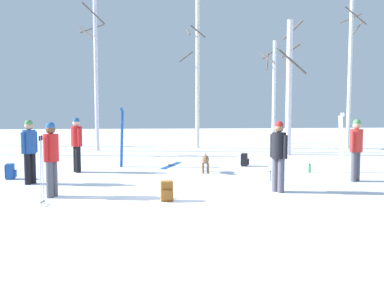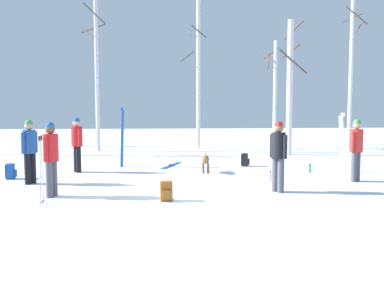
{
  "view_description": "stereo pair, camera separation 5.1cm",
  "coord_description": "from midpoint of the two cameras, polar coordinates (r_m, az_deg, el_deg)",
  "views": [
    {
      "loc": [
        -0.5,
        -9.97,
        2.07
      ],
      "look_at": [
        0.49,
        2.21,
        1.0
      ],
      "focal_mm": 40.6,
      "sensor_mm": 36.0,
      "label": 1
    },
    {
      "loc": [
        -0.45,
        -9.97,
        2.07
      ],
      "look_at": [
        0.49,
        2.21,
        1.0
      ],
      "focal_mm": 40.6,
      "sensor_mm": 36.0,
      "label": 2
    }
  ],
  "objects": [
    {
      "name": "birch_tree_6",
      "position": [
        22.78,
        20.23,
        8.97
      ],
      "size": [
        1.25,
        1.28,
        7.26
      ],
      "color": "silver",
      "rests_on": "ground_plane"
    },
    {
      "name": "person_4",
      "position": [
        10.34,
        -17.91,
        -1.29
      ],
      "size": [
        0.34,
        0.5,
        1.72
      ],
      "color": "#4C4C56",
      "rests_on": "ground_plane"
    },
    {
      "name": "backpack_0",
      "position": [
        13.38,
        -22.61,
        -3.36
      ],
      "size": [
        0.31,
        0.28,
        0.44
      ],
      "color": "#1E4C99",
      "rests_on": "ground_plane"
    },
    {
      "name": "water_bottle_1",
      "position": [
        12.3,
        10.34,
        -4.16
      ],
      "size": [
        0.07,
        0.07,
        0.27
      ],
      "color": "silver",
      "rests_on": "ground_plane"
    },
    {
      "name": "ski_pair_planted_1",
      "position": [
        14.28,
        19.2,
        0.13
      ],
      "size": [
        0.2,
        0.18,
        1.86
      ],
      "color": "white",
      "rests_on": "ground_plane"
    },
    {
      "name": "ski_poles_0",
      "position": [
        9.56,
        -19.07,
        -3.03
      ],
      "size": [
        0.07,
        0.26,
        1.46
      ],
      "color": "#B2B2BC",
      "rests_on": "ground_plane"
    },
    {
      "name": "person_2",
      "position": [
        14.01,
        -14.78,
        0.38
      ],
      "size": [
        0.34,
        0.45,
        1.72
      ],
      "color": "black",
      "rests_on": "ground_plane"
    },
    {
      "name": "person_3",
      "position": [
        12.26,
        -20.45,
        -0.41
      ],
      "size": [
        0.34,
        0.46,
        1.72
      ],
      "color": "black",
      "rests_on": "ground_plane"
    },
    {
      "name": "birch_tree_3",
      "position": [
        21.5,
        0.86,
        9.79
      ],
      "size": [
        1.27,
        1.43,
        7.59
      ],
      "color": "silver",
      "rests_on": "ground_plane"
    },
    {
      "name": "water_bottle_0",
      "position": [
        14.01,
        15.32,
        -3.12
      ],
      "size": [
        0.07,
        0.07,
        0.28
      ],
      "color": "green",
      "rests_on": "ground_plane"
    },
    {
      "name": "birch_tree_2",
      "position": [
        20.59,
        -12.37,
        10.21
      ],
      "size": [
        1.26,
        1.52,
        7.75
      ],
      "color": "silver",
      "rests_on": "ground_plane"
    },
    {
      "name": "birch_tree_4",
      "position": [
        18.9,
        12.81,
        7.52
      ],
      "size": [
        1.27,
        1.28,
        5.69
      ],
      "color": "silver",
      "rests_on": "ground_plane"
    },
    {
      "name": "ski_pair_lying_0",
      "position": [
        15.15,
        -2.6,
        -2.81
      ],
      "size": [
        0.8,
        1.78,
        0.05
      ],
      "color": "blue",
      "rests_on": "ground_plane"
    },
    {
      "name": "ground_plane",
      "position": [
        10.2,
        -1.64,
        -6.71
      ],
      "size": [
        60.0,
        60.0,
        0.0
      ],
      "primitive_type": "plane",
      "color": "white"
    },
    {
      "name": "backpack_1",
      "position": [
        15.1,
        7.08,
        -2.1
      ],
      "size": [
        0.32,
        0.3,
        0.44
      ],
      "color": "black",
      "rests_on": "ground_plane"
    },
    {
      "name": "birch_tree_5",
      "position": [
        24.29,
        10.85,
        6.97
      ],
      "size": [
        1.14,
        1.39,
        5.6
      ],
      "color": "silver",
      "rests_on": "ground_plane"
    },
    {
      "name": "ski_pair_planted_0",
      "position": [
        14.97,
        -9.06,
        0.86
      ],
      "size": [
        0.14,
        0.21,
        2.02
      ],
      "color": "blue",
      "rests_on": "ground_plane"
    },
    {
      "name": "person_1",
      "position": [
        10.59,
        11.41,
        -1.0
      ],
      "size": [
        0.34,
        0.46,
        1.72
      ],
      "color": "#4C4C56",
      "rests_on": "ground_plane"
    },
    {
      "name": "dog",
      "position": [
        13.49,
        1.91,
        -2.16
      ],
      "size": [
        0.27,
        0.9,
        0.57
      ],
      "color": "brown",
      "rests_on": "ground_plane"
    },
    {
      "name": "person_0",
      "position": [
        12.71,
        20.89,
        -0.24
      ],
      "size": [
        0.43,
        0.36,
        1.72
      ],
      "color": "#4C4C56",
      "rests_on": "ground_plane"
    },
    {
      "name": "backpack_2",
      "position": [
        9.55,
        -3.26,
        -6.22
      ],
      "size": [
        0.28,
        0.3,
        0.44
      ],
      "color": "#99591E",
      "rests_on": "ground_plane"
    }
  ]
}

